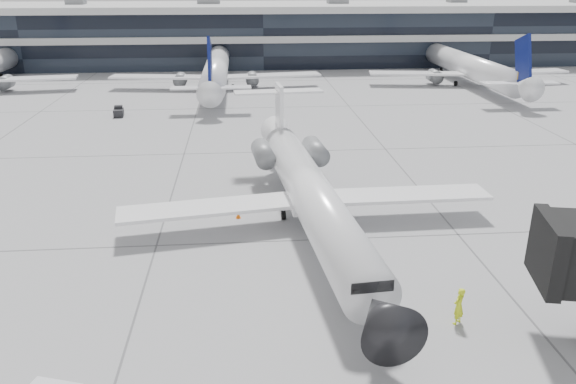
{
  "coord_description": "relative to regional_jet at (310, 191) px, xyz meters",
  "views": [
    {
      "loc": [
        -4.25,
        -33.05,
        16.24
      ],
      "look_at": [
        -1.3,
        2.16,
        2.6
      ],
      "focal_mm": 35.0,
      "sensor_mm": 36.0,
      "label": 1
    }
  ],
  "objects": [
    {
      "name": "ramp_worker",
      "position": [
        5.96,
        -12.46,
        -1.56
      ],
      "size": [
        0.86,
        0.83,
        1.98
      ],
      "primitive_type": "imported",
      "rotation": [
        0.0,
        0.0,
        3.84
      ],
      "color": "#E4FF1A",
      "rests_on": "ground"
    },
    {
      "name": "far_tug",
      "position": [
        -19.64,
        34.22,
        -1.99
      ],
      "size": [
        1.36,
        2.06,
        1.24
      ],
      "rotation": [
        0.0,
        0.0,
        0.11
      ],
      "color": "black",
      "rests_on": "ground"
    },
    {
      "name": "ground",
      "position": [
        -0.2,
        -2.45,
        -2.55
      ],
      "size": [
        220.0,
        220.0,
        0.0
      ],
      "primitive_type": "plane",
      "color": "gray",
      "rests_on": "ground"
    },
    {
      "name": "bg_jet_right",
      "position": [
        31.8,
        52.55,
        -2.55
      ],
      "size": [
        32.0,
        40.0,
        9.6
      ],
      "primitive_type": null,
      "color": "white",
      "rests_on": "ground"
    },
    {
      "name": "bg_jet_center",
      "position": [
        -8.2,
        52.55,
        -2.55
      ],
      "size": [
        32.0,
        40.0,
        9.6
      ],
      "primitive_type": null,
      "color": "white",
      "rests_on": "ground"
    },
    {
      "name": "regional_jet",
      "position": [
        0.0,
        0.0,
        0.0
      ],
      "size": [
        25.88,
        32.33,
        7.46
      ],
      "rotation": [
        0.0,
        0.0,
        0.09
      ],
      "color": "white",
      "rests_on": "ground"
    },
    {
      "name": "terminal",
      "position": [
        -0.2,
        79.55,
        2.45
      ],
      "size": [
        170.0,
        22.0,
        10.0
      ],
      "primitive_type": "cube",
      "color": "black",
      "rests_on": "ground"
    },
    {
      "name": "traffic_cone",
      "position": [
        -4.93,
        1.55,
        -2.3
      ],
      "size": [
        0.38,
        0.38,
        0.52
      ],
      "rotation": [
        0.0,
        0.0,
        -0.1
      ],
      "color": "orange",
      "rests_on": "ground"
    }
  ]
}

